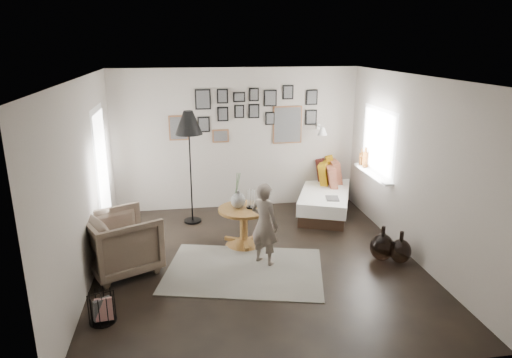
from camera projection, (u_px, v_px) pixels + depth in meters
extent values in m
plane|color=black|center=(258.00, 262.00, 6.53)|extent=(4.80, 4.80, 0.00)
plane|color=#A1988D|center=(237.00, 139.00, 8.42)|extent=(4.50, 0.00, 4.50)
plane|color=#A1988D|center=(305.00, 254.00, 3.89)|extent=(4.50, 0.00, 4.50)
plane|color=#A1988D|center=(84.00, 184.00, 5.81)|extent=(0.00, 4.80, 4.80)
plane|color=#A1988D|center=(414.00, 168.00, 6.50)|extent=(0.00, 4.80, 4.80)
plane|color=white|center=(258.00, 77.00, 5.78)|extent=(4.80, 4.80, 0.00)
plane|color=white|center=(102.00, 176.00, 7.02)|extent=(0.00, 2.14, 2.14)
plane|color=white|center=(102.00, 176.00, 7.02)|extent=(0.00, 1.88, 1.88)
plane|color=white|center=(102.00, 176.00, 7.02)|extent=(0.00, 1.93, 1.93)
plane|color=white|center=(379.00, 141.00, 7.59)|extent=(0.00, 1.30, 1.30)
plane|color=white|center=(379.00, 141.00, 7.59)|extent=(0.00, 1.14, 1.14)
cube|color=white|center=(373.00, 174.00, 7.75)|extent=(0.15, 1.32, 0.04)
cylinder|color=#8C4C14|center=(365.00, 160.00, 8.03)|extent=(0.10, 0.10, 0.28)
cylinder|color=#8C4C14|center=(361.00, 159.00, 8.20)|extent=(0.08, 0.08, 0.22)
cube|color=brown|center=(179.00, 128.00, 8.17)|extent=(0.35, 0.03, 0.45)
cube|color=black|center=(179.00, 128.00, 8.16)|extent=(0.30, 0.01, 0.40)
cube|color=black|center=(203.00, 99.00, 8.10)|extent=(0.28, 0.03, 0.36)
cube|color=black|center=(203.00, 100.00, 8.08)|extent=(0.23, 0.01, 0.31)
cube|color=black|center=(204.00, 124.00, 8.23)|extent=(0.22, 0.03, 0.28)
cube|color=black|center=(204.00, 125.00, 8.21)|extent=(0.17, 0.01, 0.23)
cube|color=black|center=(222.00, 96.00, 8.14)|extent=(0.20, 0.03, 0.26)
cube|color=black|center=(223.00, 96.00, 8.12)|extent=(0.15, 0.01, 0.21)
cube|color=black|center=(223.00, 114.00, 8.23)|extent=(0.20, 0.03, 0.26)
cube|color=black|center=(223.00, 114.00, 8.21)|extent=(0.15, 0.01, 0.21)
cube|color=black|center=(239.00, 97.00, 8.19)|extent=(0.22, 0.03, 0.18)
cube|color=black|center=(239.00, 97.00, 8.17)|extent=(0.17, 0.01, 0.13)
cube|color=black|center=(239.00, 111.00, 8.27)|extent=(0.18, 0.03, 0.24)
cube|color=black|center=(239.00, 112.00, 8.25)|extent=(0.13, 0.01, 0.19)
cube|color=black|center=(254.00, 94.00, 8.22)|extent=(0.18, 0.03, 0.24)
cube|color=black|center=(254.00, 95.00, 8.20)|extent=(0.13, 0.01, 0.19)
cube|color=black|center=(254.00, 111.00, 8.31)|extent=(0.20, 0.03, 0.26)
cube|color=black|center=(254.00, 111.00, 8.29)|extent=(0.15, 0.01, 0.21)
cube|color=black|center=(270.00, 98.00, 8.29)|extent=(0.24, 0.03, 0.30)
cube|color=black|center=(270.00, 98.00, 8.27)|extent=(0.19, 0.01, 0.25)
cube|color=black|center=(270.00, 118.00, 8.40)|extent=(0.18, 0.03, 0.24)
cube|color=black|center=(270.00, 118.00, 8.38)|extent=(0.13, 0.01, 0.19)
cube|color=brown|center=(287.00, 125.00, 8.48)|extent=(0.55, 0.03, 0.70)
cube|color=black|center=(288.00, 125.00, 8.47)|extent=(0.50, 0.01, 0.65)
cube|color=black|center=(288.00, 92.00, 8.31)|extent=(0.20, 0.03, 0.26)
cube|color=black|center=(288.00, 92.00, 8.29)|extent=(0.15, 0.01, 0.21)
cube|color=black|center=(312.00, 97.00, 8.41)|extent=(0.22, 0.03, 0.28)
cube|color=black|center=(312.00, 97.00, 8.39)|extent=(0.17, 0.01, 0.23)
cube|color=black|center=(311.00, 117.00, 8.52)|extent=(0.22, 0.03, 0.28)
cube|color=black|center=(311.00, 117.00, 8.50)|extent=(0.17, 0.01, 0.23)
cube|color=brown|center=(221.00, 136.00, 8.34)|extent=(0.30, 0.03, 0.24)
cube|color=black|center=(221.00, 136.00, 8.32)|extent=(0.25, 0.01, 0.19)
cube|color=white|center=(319.00, 127.00, 8.58)|extent=(0.06, 0.04, 0.10)
cylinder|color=white|center=(320.00, 127.00, 8.46)|extent=(0.02, 0.24, 0.02)
cone|color=white|center=(322.00, 131.00, 8.35)|extent=(0.18, 0.18, 0.14)
cube|color=#B9B5A2|center=(244.00, 270.00, 6.30)|extent=(2.43, 1.97, 0.01)
cone|color=brown|center=(244.00, 242.00, 7.08)|extent=(0.57, 0.57, 0.11)
cylinder|color=brown|center=(244.00, 226.00, 7.01)|extent=(0.12, 0.12, 0.44)
cylinder|color=brown|center=(244.00, 210.00, 6.93)|extent=(0.77, 0.77, 0.04)
ellipsoid|color=black|center=(238.00, 201.00, 6.90)|extent=(0.22, 0.22, 0.24)
cylinder|color=black|center=(238.00, 192.00, 6.85)|extent=(0.07, 0.07, 0.04)
cylinder|color=black|center=(251.00, 207.00, 6.94)|extent=(0.13, 0.13, 0.02)
cube|color=black|center=(325.00, 206.00, 8.49)|extent=(1.40, 1.99, 0.21)
cube|color=white|center=(325.00, 195.00, 8.43)|extent=(1.47, 2.06, 0.23)
cube|color=#9A6908|center=(315.00, 166.00, 9.04)|extent=(0.35, 0.58, 0.54)
cube|color=black|center=(310.00, 169.00, 8.94)|extent=(0.41, 0.53, 0.48)
cube|color=maroon|center=(325.00, 171.00, 8.83)|extent=(0.24, 0.48, 0.46)
cube|color=#9A6908|center=(317.00, 174.00, 8.68)|extent=(0.38, 0.49, 0.44)
cube|color=maroon|center=(328.00, 177.00, 8.54)|extent=(0.27, 0.43, 0.40)
cube|color=black|center=(332.00, 198.00, 7.87)|extent=(0.27, 0.33, 0.02)
imported|color=brown|center=(122.00, 243.00, 6.20)|extent=(1.21, 1.20, 0.83)
cube|color=beige|center=(124.00, 236.00, 6.23)|extent=(0.50, 0.51, 0.17)
cylinder|color=black|center=(193.00, 221.00, 8.01)|extent=(0.30, 0.30, 0.03)
cylinder|color=black|center=(191.00, 174.00, 7.77)|extent=(0.03, 0.03, 1.73)
cone|color=black|center=(189.00, 123.00, 7.51)|extent=(0.46, 0.46, 0.39)
cube|color=black|center=(102.00, 309.00, 5.12)|extent=(0.20, 0.18, 0.27)
cube|color=beige|center=(104.00, 309.00, 5.11)|extent=(0.20, 0.09, 0.27)
ellipsoid|color=black|center=(382.00, 247.00, 6.56)|extent=(0.35, 0.35, 0.40)
cylinder|color=black|center=(383.00, 230.00, 6.48)|extent=(0.06, 0.06, 0.12)
ellipsoid|color=black|center=(400.00, 251.00, 6.49)|extent=(0.31, 0.31, 0.35)
cylinder|color=black|center=(402.00, 236.00, 6.42)|extent=(0.06, 0.06, 0.12)
imported|color=#695D53|center=(264.00, 224.00, 6.35)|extent=(0.51, 0.51, 1.19)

